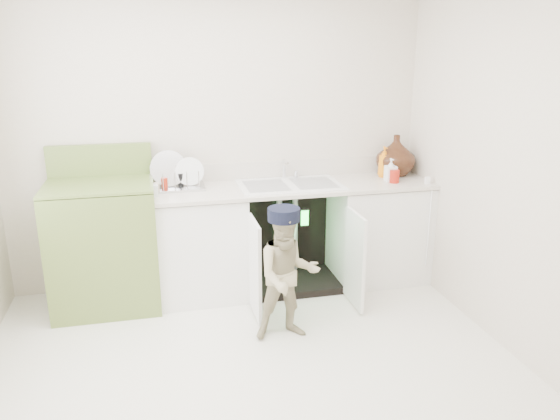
% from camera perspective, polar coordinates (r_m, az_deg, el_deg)
% --- Properties ---
extents(ground, '(3.50, 3.50, 0.00)m').
position_cam_1_polar(ground, '(3.70, -2.82, -16.19)').
color(ground, silver).
rests_on(ground, ground).
extents(room_shell, '(6.00, 5.50, 1.26)m').
position_cam_1_polar(room_shell, '(3.20, -3.14, 2.92)').
color(room_shell, beige).
rests_on(room_shell, ground).
extents(counter_run, '(2.44, 1.02, 1.26)m').
position_cam_1_polar(counter_run, '(4.67, 1.48, -2.30)').
color(counter_run, white).
rests_on(counter_run, ground).
extents(avocado_stove, '(0.81, 0.65, 1.26)m').
position_cam_1_polar(avocado_stove, '(4.51, -17.87, -3.37)').
color(avocado_stove, olive).
rests_on(avocado_stove, ground).
extents(repair_worker, '(0.53, 0.70, 0.96)m').
position_cam_1_polar(repair_worker, '(3.83, 0.81, -6.68)').
color(repair_worker, tan).
rests_on(repair_worker, ground).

